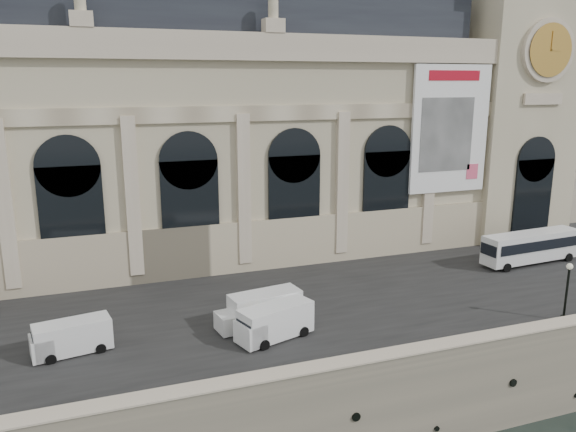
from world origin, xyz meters
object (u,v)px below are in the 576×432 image
object	(u,v)px
bus_right	(531,246)
box_truck	(261,310)
lamp_right	(567,293)
van_c	(68,338)
van_b	(272,323)

from	to	relation	value
bus_right	box_truck	bearing A→B (deg)	-170.31
bus_right	lamp_right	xyz separation A→B (m)	(-7.73, -12.00, 0.49)
lamp_right	box_truck	bearing A→B (deg)	162.51
bus_right	van_c	xyz separation A→B (m)	(-43.13, -4.98, -0.65)
lamp_right	van_c	bearing A→B (deg)	168.78
bus_right	box_truck	xyz separation A→B (m)	(-29.72, -5.07, -0.51)
bus_right	lamp_right	size ratio (longest dim) A/B	2.40
van_b	bus_right	bearing A→B (deg)	14.15
van_b	van_c	size ratio (longest dim) A/B	1.12
van_c	box_truck	bearing A→B (deg)	-0.39
van_b	box_truck	world-z (taller)	box_truck
van_b	van_c	distance (m)	13.71
van_c	lamp_right	world-z (taller)	lamp_right
van_b	box_truck	size ratio (longest dim) A/B	0.90
bus_right	van_c	world-z (taller)	bus_right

